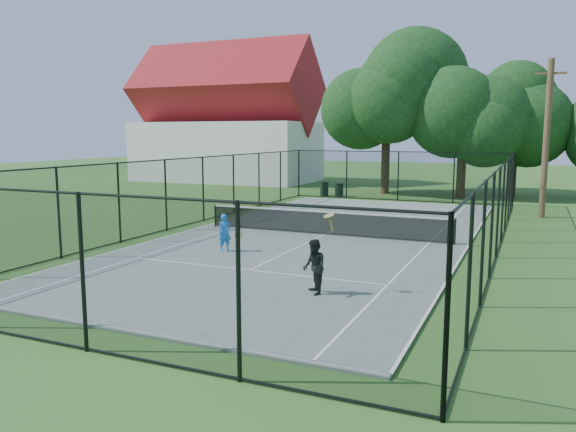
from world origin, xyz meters
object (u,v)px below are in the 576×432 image
at_px(tennis_net, 324,222).
at_px(player_blue, 225,233).
at_px(trash_bin_left, 324,189).
at_px(player_black, 314,267).
at_px(trash_bin_right, 339,190).
at_px(utility_pole, 546,138).

bearing_deg(tennis_net, player_blue, -115.31).
relative_size(trash_bin_left, player_black, 0.41).
bearing_deg(player_blue, trash_bin_right, 96.32).
height_order(trash_bin_right, utility_pole, utility_pole).
distance_m(tennis_net, utility_pole, 12.44).
bearing_deg(player_black, trash_bin_right, 106.92).
height_order(trash_bin_left, player_black, player_black).
bearing_deg(player_blue, trash_bin_left, 99.44).
xyz_separation_m(trash_bin_right, player_black, (6.66, -21.90, 0.32)).
xyz_separation_m(trash_bin_left, player_black, (7.67, -21.82, 0.29)).
xyz_separation_m(trash_bin_left, trash_bin_right, (1.00, 0.08, -0.03)).
height_order(tennis_net, utility_pole, utility_pole).
relative_size(tennis_net, player_black, 4.53).
xyz_separation_m(tennis_net, trash_bin_left, (-5.06, 13.90, -0.11)).
relative_size(trash_bin_right, utility_pole, 0.11).
xyz_separation_m(tennis_net, player_blue, (-2.03, -4.30, 0.12)).
distance_m(trash_bin_right, utility_pole, 13.43).
bearing_deg(utility_pole, player_black, -107.52).
relative_size(trash_bin_left, trash_bin_right, 1.07).
height_order(utility_pole, player_black, utility_pole).
bearing_deg(utility_pole, trash_bin_right, 157.48).
height_order(tennis_net, player_black, player_black).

